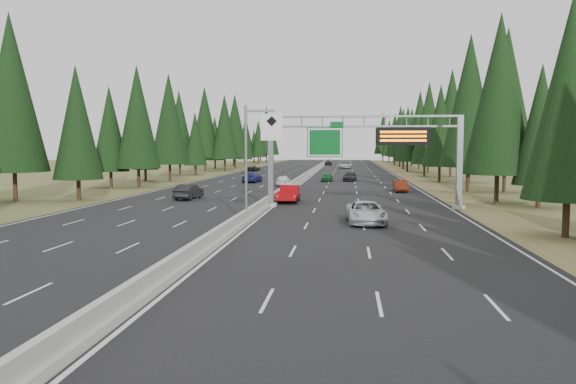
% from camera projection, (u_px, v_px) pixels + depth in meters
% --- Properties ---
extents(ground, '(400.00, 400.00, 0.00)m').
position_uv_depth(ground, '(67.00, 358.00, 13.97)').
color(ground, '#4D5527').
rests_on(ground, ground).
extents(road, '(32.00, 260.00, 0.08)m').
position_uv_depth(road, '(306.00, 178.00, 93.26)').
color(road, black).
rests_on(road, ground).
extents(shoulder_right, '(3.60, 260.00, 0.06)m').
position_uv_depth(shoulder_right, '(414.00, 179.00, 91.39)').
color(shoulder_right, olive).
rests_on(shoulder_right, ground).
extents(shoulder_left, '(3.60, 260.00, 0.06)m').
position_uv_depth(shoulder_left, '(201.00, 178.00, 95.13)').
color(shoulder_left, '#4D5527').
rests_on(shoulder_left, ground).
extents(median_barrier, '(0.70, 260.00, 0.85)m').
position_uv_depth(median_barrier, '(306.00, 176.00, 93.23)').
color(median_barrier, '#989893').
rests_on(median_barrier, road).
extents(sign_gantry, '(16.75, 0.98, 7.80)m').
position_uv_depth(sign_gantry, '(371.00, 147.00, 47.18)').
color(sign_gantry, slate).
rests_on(sign_gantry, road).
extents(hov_sign_pole, '(2.80, 0.50, 8.00)m').
position_uv_depth(hov_sign_pole, '(254.00, 155.00, 38.27)').
color(hov_sign_pole, slate).
rests_on(hov_sign_pole, road).
extents(tree_row_right, '(12.18, 239.77, 18.97)m').
position_uv_depth(tree_row_right, '(455.00, 117.00, 81.15)').
color(tree_row_right, black).
rests_on(tree_row_right, ground).
extents(tree_row_left, '(11.80, 239.16, 18.72)m').
position_uv_depth(tree_row_left, '(138.00, 118.00, 77.17)').
color(tree_row_left, black).
rests_on(tree_row_left, ground).
extents(silver_minivan, '(2.87, 5.55, 1.50)m').
position_uv_depth(silver_minivan, '(366.00, 213.00, 37.82)').
color(silver_minivan, silver).
rests_on(silver_minivan, road).
extents(red_pickup, '(1.78, 4.99, 1.63)m').
position_uv_depth(red_pickup, '(289.00, 192.00, 52.75)').
color(red_pickup, black).
rests_on(red_pickup, road).
extents(car_ahead_green, '(1.78, 3.92, 1.30)m').
position_uv_depth(car_ahead_green, '(327.00, 177.00, 83.79)').
color(car_ahead_green, '#155D29').
rests_on(car_ahead_green, road).
extents(car_ahead_dkred, '(1.51, 4.15, 1.36)m').
position_uv_depth(car_ahead_dkred, '(400.00, 186.00, 64.46)').
color(car_ahead_dkred, '#641F0E').
rests_on(car_ahead_dkred, road).
extents(car_ahead_dkgrey, '(2.18, 4.71, 1.33)m').
position_uv_depth(car_ahead_dkgrey, '(350.00, 177.00, 84.85)').
color(car_ahead_dkgrey, black).
rests_on(car_ahead_dkgrey, road).
extents(car_ahead_white, '(3.24, 6.15, 1.65)m').
position_uv_depth(car_ahead_white, '(346.00, 165.00, 133.24)').
color(car_ahead_white, '#BCBCBC').
rests_on(car_ahead_white, road).
extents(car_ahead_far, '(2.20, 4.55, 1.50)m').
position_uv_depth(car_ahead_far, '(328.00, 163.00, 157.65)').
color(car_ahead_far, black).
rests_on(car_ahead_far, road).
extents(car_onc_near, '(1.96, 4.68, 1.50)m').
position_uv_depth(car_onc_near, '(189.00, 192.00, 55.31)').
color(car_onc_near, black).
rests_on(car_onc_near, road).
extents(car_onc_blue, '(2.50, 5.38, 1.52)m').
position_uv_depth(car_onc_blue, '(252.00, 177.00, 81.72)').
color(car_onc_blue, navy).
rests_on(car_onc_blue, road).
extents(car_onc_white, '(1.72, 4.16, 1.41)m').
position_uv_depth(car_onc_white, '(283.00, 181.00, 74.22)').
color(car_onc_white, white).
rests_on(car_onc_white, road).
extents(car_onc_far, '(2.29, 4.65, 1.27)m').
position_uv_depth(car_onc_far, '(254.00, 168.00, 118.82)').
color(car_onc_far, black).
rests_on(car_onc_far, road).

